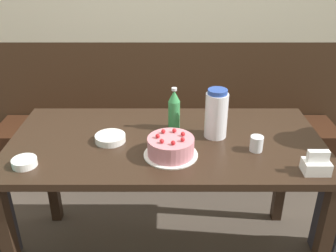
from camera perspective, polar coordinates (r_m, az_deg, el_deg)
The scene contains 10 objects.
back_wall at distance 2.69m, azimuth -0.19°, elevation 18.06°, with size 4.80×0.04×2.50m.
bench_seat at distance 2.84m, azimuth -0.17°, elevation -3.84°, with size 2.47×0.38×0.43m.
dining_table at distance 1.89m, azimuth -0.27°, elevation -4.67°, with size 1.54×0.75×0.77m.
birthday_cake at distance 1.69m, azimuth 0.44°, elevation -3.19°, with size 0.25×0.25×0.11m.
water_pitcher at distance 1.84m, azimuth 7.38°, elevation 1.84°, with size 0.11×0.11×0.25m.
soju_bottle at distance 1.91m, azimuth 0.94°, elevation 2.53°, with size 0.06×0.06×0.22m.
napkin_holder at distance 1.69m, azimuth 21.69°, elevation -5.49°, with size 0.11×0.08×0.11m.
bowl_soup_white at distance 1.84m, azimuth -8.77°, elevation -1.83°, with size 0.15×0.15×0.03m.
bowl_rice_small at distance 1.74m, azimuth -21.01°, elevation -5.19°, with size 0.11×0.11×0.03m.
glass_water_tall at distance 1.78m, azimuth 13.35°, elevation -2.63°, with size 0.06×0.06×0.07m.
Camera 1 is at (0.01, -1.61, 1.66)m, focal length 40.00 mm.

